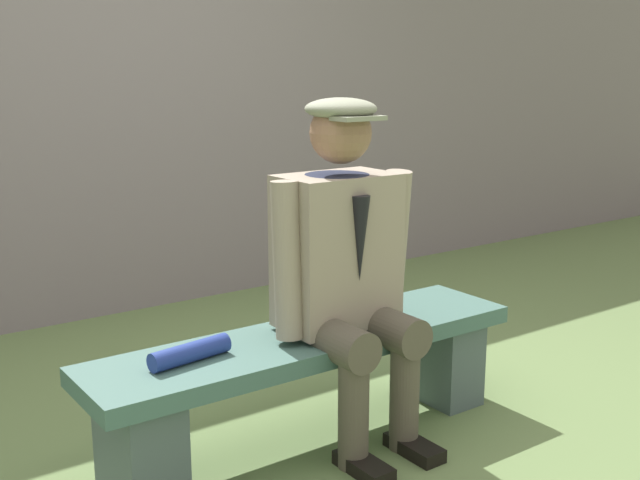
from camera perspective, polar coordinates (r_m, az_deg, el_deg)
ground_plane at (r=3.09m, az=-0.79°, el=-14.28°), size 30.00×30.00×0.00m
bench at (r=2.97m, az=-0.81°, el=-9.43°), size 1.72×0.41×0.42m
seated_man at (r=2.87m, az=1.86°, el=-1.42°), size 0.60×0.58×1.29m
rolled_magazine at (r=2.68m, az=-9.44°, el=-8.07°), size 0.30×0.11×0.07m
stadium_wall at (r=4.60m, az=-15.65°, el=7.32°), size 12.00×0.24×2.02m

